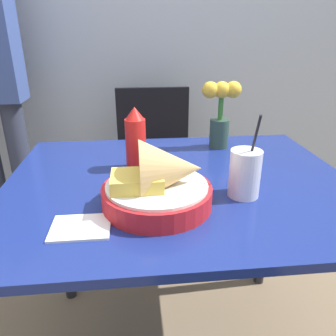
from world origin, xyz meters
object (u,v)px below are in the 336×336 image
at_px(chair_far_window, 154,158).
at_px(drink_cup, 245,175).
at_px(flower_vase, 221,110).
at_px(food_basket, 161,184).
at_px(ketchup_bottle, 136,139).

relative_size(chair_far_window, drink_cup, 3.83).
xyz_separation_m(drink_cup, flower_vase, (0.03, 0.41, 0.08)).
bearing_deg(flower_vase, food_basket, -120.78).
height_order(drink_cup, flower_vase, flower_vase).
xyz_separation_m(ketchup_bottle, flower_vase, (0.33, 0.18, 0.05)).
height_order(chair_far_window, flower_vase, flower_vase).
bearing_deg(drink_cup, chair_far_window, 101.94).
xyz_separation_m(chair_far_window, drink_cup, (0.19, -0.91, 0.29)).
relative_size(chair_far_window, food_basket, 3.17).
xyz_separation_m(food_basket, flower_vase, (0.27, 0.45, 0.08)).
height_order(food_basket, flower_vase, flower_vase).
xyz_separation_m(chair_far_window, ketchup_bottle, (-0.10, -0.68, 0.33)).
relative_size(food_basket, flower_vase, 1.13).
distance_m(food_basket, ketchup_bottle, 0.27).
xyz_separation_m(food_basket, ketchup_bottle, (-0.06, 0.26, 0.04)).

